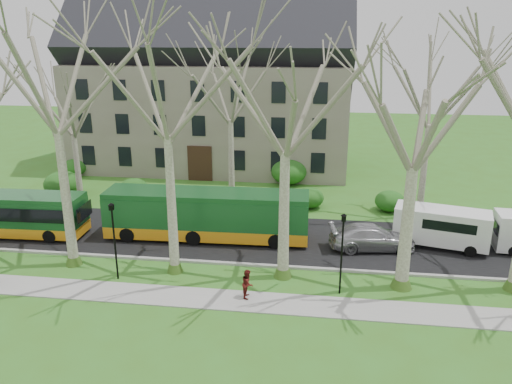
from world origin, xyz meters
TOP-DOWN VIEW (x-y plane):
  - ground at (0.00, 0.00)m, footprint 120.00×120.00m
  - sidewalk at (0.00, -2.50)m, footprint 70.00×2.00m
  - road at (0.00, 5.50)m, footprint 80.00×8.00m
  - curb at (0.00, 1.50)m, footprint 80.00×0.25m
  - building at (-6.00, 24.00)m, footprint 26.50×12.20m
  - tree_row_verge at (0.00, 0.30)m, footprint 49.00×7.00m
  - tree_row_far at (-1.33, 11.00)m, footprint 33.00×7.00m
  - lamp_row at (-0.00, -1.00)m, footprint 36.22×0.22m
  - hedges at (-4.67, 14.00)m, footprint 30.60×8.60m
  - bus_follow at (-2.38, 5.09)m, footprint 13.07×3.07m
  - sedan at (8.09, 4.78)m, footprint 5.51×2.94m
  - van_a at (12.33, 5.71)m, footprint 5.92×3.34m
  - pedestrian_b at (1.36, -2.09)m, footprint 0.59×0.74m

SIDE VIEW (x-z plane):
  - ground at x=0.00m, z-range 0.00..0.00m
  - sidewalk at x=0.00m, z-range 0.00..0.06m
  - road at x=0.00m, z-range 0.00..0.06m
  - curb at x=0.00m, z-range 0.00..0.14m
  - pedestrian_b at x=1.36m, z-range 0.06..1.56m
  - sedan at x=8.09m, z-range 0.06..1.58m
  - hedges at x=-4.67m, z-range 0.00..2.00m
  - van_a at x=12.33m, z-range 0.06..2.50m
  - bus_follow at x=-2.38m, z-range 0.06..3.31m
  - lamp_row at x=0.00m, z-range 0.42..4.72m
  - tree_row_far at x=-1.33m, z-range 0.00..12.00m
  - tree_row_verge at x=0.00m, z-range 0.00..14.00m
  - building at x=-6.00m, z-range 0.07..16.07m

